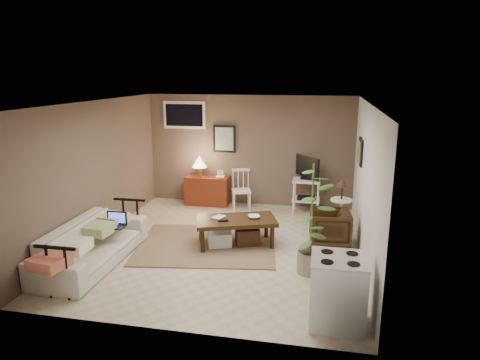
% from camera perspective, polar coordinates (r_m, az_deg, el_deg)
% --- Properties ---
extents(floor, '(5.00, 5.00, 0.00)m').
position_cam_1_polar(floor, '(7.34, -2.26, -8.78)').
color(floor, '#C1B293').
rests_on(floor, ground).
extents(art_back, '(0.50, 0.03, 0.60)m').
position_cam_1_polar(art_back, '(9.40, -2.09, 5.51)').
color(art_back, black).
extents(art_right, '(0.03, 0.60, 0.45)m').
position_cam_1_polar(art_right, '(7.76, 15.75, 3.69)').
color(art_right, black).
extents(window, '(0.96, 0.03, 0.60)m').
position_cam_1_polar(window, '(9.59, -7.42, 8.58)').
color(window, white).
extents(rug, '(2.54, 2.16, 0.02)m').
position_cam_1_polar(rug, '(7.38, -4.47, -8.57)').
color(rug, '#83694C').
rests_on(rug, floor).
extents(coffee_table, '(1.48, 1.08, 0.50)m').
position_cam_1_polar(coffee_table, '(7.26, -0.64, -6.64)').
color(coffee_table, '#35230E').
rests_on(coffee_table, floor).
extents(sofa, '(0.64, 2.18, 0.85)m').
position_cam_1_polar(sofa, '(6.93, -19.16, -7.21)').
color(sofa, beige).
rests_on(sofa, floor).
extents(sofa_pillows, '(0.42, 2.08, 0.15)m').
position_cam_1_polar(sofa_pillows, '(6.67, -19.92, -7.21)').
color(sofa_pillows, '#F5EBCB').
rests_on(sofa_pillows, sofa).
extents(sofa_end_rails, '(0.59, 2.18, 0.73)m').
position_cam_1_polar(sofa_end_rails, '(6.89, -18.21, -7.79)').
color(sofa_end_rails, black).
rests_on(sofa_end_rails, floor).
extents(laptop, '(0.34, 0.24, 0.23)m').
position_cam_1_polar(laptop, '(7.09, -16.25, -5.40)').
color(laptop, black).
rests_on(laptop, sofa).
extents(red_console, '(0.96, 0.42, 1.10)m').
position_cam_1_polar(red_console, '(9.50, -4.46, -1.02)').
color(red_console, maroon).
rests_on(red_console, floor).
extents(spindle_chair, '(0.48, 0.48, 0.85)m').
position_cam_1_polar(spindle_chair, '(9.15, 0.18, -1.44)').
color(spindle_chair, white).
rests_on(spindle_chair, floor).
extents(tv_stand, '(0.56, 0.58, 1.19)m').
position_cam_1_polar(tv_stand, '(8.95, 8.87, -0.44)').
color(tv_stand, white).
rests_on(tv_stand, floor).
extents(side_table, '(0.39, 0.39, 1.04)m').
position_cam_1_polar(side_table, '(7.97, 13.37, -2.39)').
color(side_table, white).
rests_on(side_table, floor).
extents(armchair, '(0.66, 0.70, 0.67)m').
position_cam_1_polar(armchair, '(7.43, 11.86, -6.00)').
color(armchair, black).
rests_on(armchair, floor).
extents(potted_plant, '(0.42, 0.42, 1.66)m').
position_cam_1_polar(potted_plant, '(6.18, 9.53, -4.65)').
color(potted_plant, gray).
rests_on(potted_plant, floor).
extents(stove, '(0.64, 0.59, 0.83)m').
position_cam_1_polar(stove, '(5.20, 12.92, -14.22)').
color(stove, white).
rests_on(stove, floor).
extents(bowl, '(0.20, 0.10, 0.20)m').
position_cam_1_polar(bowl, '(7.19, 1.86, -4.37)').
color(bowl, '#35230E').
rests_on(bowl, coffee_table).
extents(book_table, '(0.16, 0.07, 0.23)m').
position_cam_1_polar(book_table, '(7.26, -3.41, -4.07)').
color(book_table, '#35230E').
rests_on(book_table, coffee_table).
extents(book_console, '(0.18, 0.05, 0.24)m').
position_cam_1_polar(book_console, '(9.35, -3.18, 1.12)').
color(book_console, '#35230E').
rests_on(book_console, red_console).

